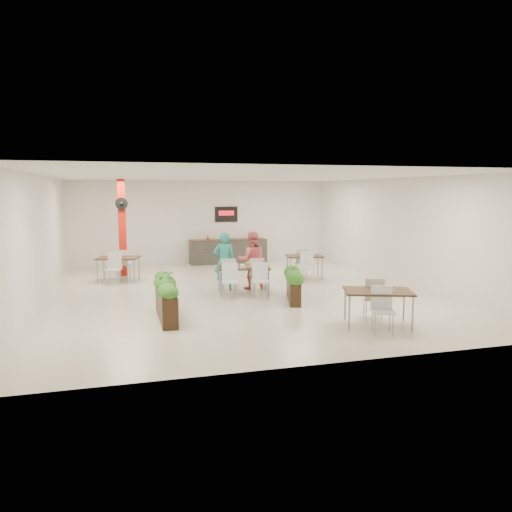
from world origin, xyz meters
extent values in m
plane|color=beige|center=(0.00, 0.00, 0.00)|extent=(12.00, 12.00, 0.00)
cube|color=white|center=(0.00, 6.00, 1.60)|extent=(10.00, 0.10, 3.20)
cube|color=white|center=(0.00, -6.00, 1.60)|extent=(10.00, 0.10, 3.20)
cube|color=white|center=(-5.00, 0.00, 1.60)|extent=(0.10, 12.00, 3.20)
cube|color=white|center=(5.00, 0.00, 1.60)|extent=(0.10, 12.00, 3.20)
cube|color=white|center=(0.00, 0.00, 3.20)|extent=(10.00, 12.00, 0.04)
cube|color=red|center=(-3.00, 3.80, 1.60)|extent=(0.25, 0.25, 3.20)
cylinder|color=black|center=(-3.00, 3.62, 2.40)|extent=(0.40, 0.06, 0.40)
sphere|color=black|center=(-3.00, 3.58, 2.40)|extent=(0.12, 0.12, 0.12)
cube|color=#2E2B29|center=(1.00, 5.65, 0.45)|extent=(3.00, 0.60, 0.90)
cube|color=#321C10|center=(1.00, 5.65, 0.92)|extent=(3.00, 0.62, 0.04)
cube|color=black|center=(1.00, 5.96, 1.90)|extent=(0.90, 0.04, 0.60)
cube|color=red|center=(1.00, 5.93, 1.95)|extent=(0.60, 0.02, 0.18)
imported|color=maroon|center=(0.20, 5.65, 1.04)|extent=(0.09, 0.09, 0.19)
imported|color=gold|center=(0.45, 5.65, 1.02)|extent=(0.13, 0.13, 0.17)
cube|color=#321C10|center=(0.11, -0.20, 0.73)|extent=(1.52, 1.04, 0.04)
cylinder|color=gray|center=(-0.58, -0.42, 0.35)|extent=(0.04, 0.04, 0.71)
cylinder|color=gray|center=(0.68, -0.65, 0.35)|extent=(0.04, 0.04, 0.71)
cylinder|color=gray|center=(-0.45, 0.25, 0.35)|extent=(0.04, 0.04, 0.71)
cylinder|color=gray|center=(0.80, 0.02, 0.35)|extent=(0.04, 0.04, 0.71)
cube|color=white|center=(-0.17, 0.46, 0.45)|extent=(0.49, 0.49, 0.05)
cube|color=white|center=(-0.21, 0.27, 0.70)|extent=(0.42, 0.11, 0.45)
cylinder|color=gray|center=(0.03, 0.60, 0.21)|extent=(0.02, 0.02, 0.43)
cylinder|color=gray|center=(-0.31, 0.66, 0.21)|extent=(0.02, 0.02, 0.43)
cylinder|color=gray|center=(-0.03, 0.26, 0.21)|extent=(0.02, 0.02, 0.43)
cylinder|color=gray|center=(-0.37, 0.32, 0.21)|extent=(0.02, 0.02, 0.43)
cube|color=white|center=(0.62, 0.31, 0.45)|extent=(0.49, 0.49, 0.05)
cube|color=white|center=(0.58, 0.13, 0.70)|extent=(0.42, 0.11, 0.45)
cylinder|color=gray|center=(0.81, 0.45, 0.21)|extent=(0.02, 0.02, 0.43)
cylinder|color=gray|center=(0.48, 0.51, 0.21)|extent=(0.02, 0.02, 0.43)
cylinder|color=gray|center=(0.75, 0.12, 0.21)|extent=(0.02, 0.02, 0.43)
cylinder|color=gray|center=(0.42, 0.18, 0.21)|extent=(0.02, 0.02, 0.43)
cube|color=white|center=(-0.39, -0.72, 0.45)|extent=(0.49, 0.49, 0.05)
cube|color=white|center=(-0.35, -0.54, 0.70)|extent=(0.42, 0.11, 0.45)
cylinder|color=gray|center=(-0.58, -0.86, 0.21)|extent=(0.02, 0.02, 0.43)
cylinder|color=gray|center=(-0.25, -0.92, 0.21)|extent=(0.02, 0.02, 0.43)
cylinder|color=gray|center=(-0.52, -0.52, 0.21)|extent=(0.02, 0.02, 0.43)
cylinder|color=gray|center=(-0.19, -0.59, 0.21)|extent=(0.02, 0.02, 0.43)
cube|color=white|center=(0.40, -0.87, 0.45)|extent=(0.49, 0.49, 0.05)
cube|color=white|center=(0.43, -0.68, 0.70)|extent=(0.42, 0.11, 0.45)
cylinder|color=gray|center=(0.20, -1.00, 0.21)|extent=(0.02, 0.02, 0.43)
cylinder|color=gray|center=(0.54, -1.06, 0.21)|extent=(0.02, 0.02, 0.43)
cylinder|color=gray|center=(0.26, -0.67, 0.21)|extent=(0.02, 0.02, 0.43)
cylinder|color=gray|center=(0.60, -0.73, 0.21)|extent=(0.02, 0.02, 0.43)
cube|color=white|center=(-0.25, -0.24, 0.76)|extent=(0.35, 0.35, 0.01)
ellipsoid|color=#965125|center=(-0.25, -0.24, 0.83)|extent=(0.22, 0.22, 0.13)
cube|color=white|center=(0.23, -0.10, 0.76)|extent=(0.30, 0.30, 0.01)
ellipsoid|color=orange|center=(0.23, -0.10, 0.82)|extent=(0.18, 0.18, 0.11)
cube|color=white|center=(0.49, -0.39, 0.76)|extent=(0.30, 0.30, 0.01)
ellipsoid|color=#46130E|center=(0.49, -0.39, 0.81)|extent=(0.16, 0.16, 0.10)
cube|color=white|center=(0.03, -0.37, 0.76)|extent=(0.21, 0.21, 0.01)
ellipsoid|color=white|center=(0.03, -0.37, 0.80)|extent=(0.12, 0.12, 0.07)
cylinder|color=orange|center=(0.68, -0.15, 0.82)|extent=(0.07, 0.07, 0.15)
imported|color=#552E24|center=(-0.41, -0.01, 0.80)|extent=(0.12, 0.12, 0.10)
imported|color=teal|center=(-0.29, 0.45, 0.83)|extent=(0.67, 0.50, 1.66)
imported|color=#F76E71|center=(0.51, 0.45, 0.83)|extent=(0.90, 0.76, 1.65)
cube|color=black|center=(-2.21, -2.37, 0.33)|extent=(0.34, 1.96, 0.65)
ellipsoid|color=#1E5D1A|center=(-2.22, -3.19, 0.77)|extent=(0.40, 0.40, 0.32)
ellipsoid|color=#1E5D1A|center=(-2.22, -2.78, 0.77)|extent=(0.40, 0.40, 0.32)
ellipsoid|color=#1E5D1A|center=(-2.21, -2.37, 0.77)|extent=(0.40, 0.40, 0.32)
ellipsoid|color=#1E5D1A|center=(-2.21, -1.95, 0.77)|extent=(0.40, 0.40, 0.32)
ellipsoid|color=#1E5D1A|center=(-2.20, -1.54, 0.77)|extent=(0.40, 0.40, 0.32)
imported|color=#1E5D1A|center=(-2.21, -2.37, 0.86)|extent=(0.38, 0.33, 0.42)
cube|color=black|center=(1.13, -1.37, 0.27)|extent=(0.72, 1.63, 0.54)
ellipsoid|color=#1E5D1A|center=(0.95, -2.00, 0.66)|extent=(0.40, 0.40, 0.32)
ellipsoid|color=#1E5D1A|center=(1.04, -1.69, 0.66)|extent=(0.40, 0.40, 0.32)
ellipsoid|color=#1E5D1A|center=(1.13, -1.37, 0.66)|extent=(0.40, 0.40, 0.32)
ellipsoid|color=#1E5D1A|center=(1.23, -1.05, 0.66)|extent=(0.40, 0.40, 0.32)
ellipsoid|color=#1E5D1A|center=(1.32, -0.74, 0.66)|extent=(0.40, 0.40, 0.32)
imported|color=#1E5D1A|center=(1.13, -1.37, 0.72)|extent=(0.20, 0.20, 0.35)
cube|color=#321C10|center=(-3.17, 2.83, 0.73)|extent=(1.42, 1.12, 0.04)
cylinder|color=gray|center=(-3.80, 2.63, 0.35)|extent=(0.04, 0.04, 0.71)
cylinder|color=gray|center=(-2.71, 2.35, 0.35)|extent=(0.04, 0.04, 0.71)
cylinder|color=gray|center=(-3.62, 3.32, 0.35)|extent=(0.04, 0.04, 0.71)
cylinder|color=gray|center=(-2.53, 3.04, 0.35)|extent=(0.04, 0.04, 0.71)
cube|color=white|center=(-3.01, 3.41, 0.45)|extent=(0.51, 0.51, 0.05)
cube|color=white|center=(-3.06, 3.23, 0.70)|extent=(0.42, 0.15, 0.45)
cylinder|color=gray|center=(-2.81, 3.54, 0.21)|extent=(0.02, 0.02, 0.43)
cylinder|color=gray|center=(-3.14, 3.62, 0.21)|extent=(0.02, 0.02, 0.43)
cylinder|color=gray|center=(-2.89, 3.21, 0.21)|extent=(0.02, 0.02, 0.43)
cylinder|color=gray|center=(-3.22, 3.29, 0.21)|extent=(0.02, 0.02, 0.43)
cube|color=white|center=(-3.32, 2.25, 0.45)|extent=(0.51, 0.51, 0.05)
cube|color=white|center=(-3.27, 2.44, 0.70)|extent=(0.42, 0.15, 0.45)
cylinder|color=gray|center=(-3.53, 2.13, 0.21)|extent=(0.02, 0.02, 0.43)
cylinder|color=gray|center=(-3.20, 2.05, 0.21)|extent=(0.02, 0.02, 0.43)
cylinder|color=gray|center=(-3.44, 2.46, 0.21)|extent=(0.02, 0.02, 0.43)
cylinder|color=gray|center=(-3.11, 2.38, 0.21)|extent=(0.02, 0.02, 0.43)
imported|color=white|center=(-3.17, 2.83, 0.78)|extent=(0.22, 0.22, 0.05)
cube|color=#321C10|center=(2.61, 1.63, 0.73)|extent=(1.27, 0.97, 0.04)
cylinder|color=gray|center=(2.04, 1.42, 0.35)|extent=(0.04, 0.04, 0.71)
cylinder|color=gray|center=(3.05, 1.22, 0.35)|extent=(0.04, 0.04, 0.71)
cylinder|color=gray|center=(2.17, 2.05, 0.35)|extent=(0.04, 0.04, 0.71)
cylinder|color=gray|center=(3.17, 1.85, 0.35)|extent=(0.04, 0.04, 0.71)
cube|color=white|center=(2.72, 2.22, 0.45)|extent=(0.49, 0.49, 0.05)
cube|color=white|center=(2.69, 2.03, 0.70)|extent=(0.42, 0.12, 0.45)
cylinder|color=gray|center=(2.92, 2.35, 0.21)|extent=(0.02, 0.02, 0.43)
cylinder|color=gray|center=(2.59, 2.42, 0.21)|extent=(0.02, 0.02, 0.43)
cylinder|color=gray|center=(2.86, 2.02, 0.21)|extent=(0.02, 0.02, 0.43)
cylinder|color=gray|center=(2.52, 2.09, 0.21)|extent=(0.02, 0.02, 0.43)
cube|color=white|center=(2.49, 1.04, 0.45)|extent=(0.49, 0.49, 0.05)
cube|color=white|center=(2.53, 1.23, 0.70)|extent=(0.42, 0.12, 0.45)
cylinder|color=gray|center=(2.29, 0.91, 0.21)|extent=(0.02, 0.02, 0.43)
cylinder|color=gray|center=(2.63, 0.84, 0.21)|extent=(0.02, 0.02, 0.43)
cylinder|color=gray|center=(2.36, 1.24, 0.21)|extent=(0.02, 0.02, 0.43)
cylinder|color=gray|center=(2.69, 1.18, 0.21)|extent=(0.02, 0.02, 0.43)
imported|color=white|center=(2.61, 1.63, 0.78)|extent=(0.22, 0.22, 0.05)
cube|color=#321C10|center=(1.99, -4.12, 0.73)|extent=(1.61, 1.34, 0.04)
cylinder|color=gray|center=(1.26, -4.28, 0.35)|extent=(0.04, 0.04, 0.71)
cylinder|color=gray|center=(2.45, -4.71, 0.35)|extent=(0.04, 0.04, 0.71)
cylinder|color=gray|center=(1.54, -3.53, 0.35)|extent=(0.04, 0.04, 0.71)
cylinder|color=gray|center=(2.72, -3.96, 0.35)|extent=(0.04, 0.04, 0.71)
cube|color=white|center=(2.20, -3.56, 0.45)|extent=(0.54, 0.54, 0.05)
cube|color=white|center=(2.13, -3.73, 0.70)|extent=(0.41, 0.18, 0.45)
cylinder|color=gray|center=(2.42, -3.45, 0.21)|extent=(0.02, 0.02, 0.43)
cylinder|color=gray|center=(2.10, -3.34, 0.21)|extent=(0.02, 0.02, 0.43)
cylinder|color=gray|center=(2.30, -3.77, 0.21)|extent=(0.02, 0.02, 0.43)
cylinder|color=gray|center=(1.98, -3.66, 0.21)|extent=(0.02, 0.02, 0.43)
cube|color=white|center=(1.79, -4.68, 0.45)|extent=(0.54, 0.54, 0.05)
cube|color=white|center=(1.85, -4.51, 0.70)|extent=(0.41, 0.18, 0.45)
cylinder|color=gray|center=(1.57, -4.79, 0.21)|extent=(0.02, 0.02, 0.43)
cylinder|color=gray|center=(1.89, -4.90, 0.21)|extent=(0.02, 0.02, 0.43)
cylinder|color=gray|center=(1.69, -4.47, 0.21)|extent=(0.02, 0.02, 0.43)
cylinder|color=gray|center=(2.00, -4.58, 0.21)|extent=(0.02, 0.02, 0.43)
camera|label=1|loc=(-3.25, -13.23, 2.80)|focal=35.00mm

